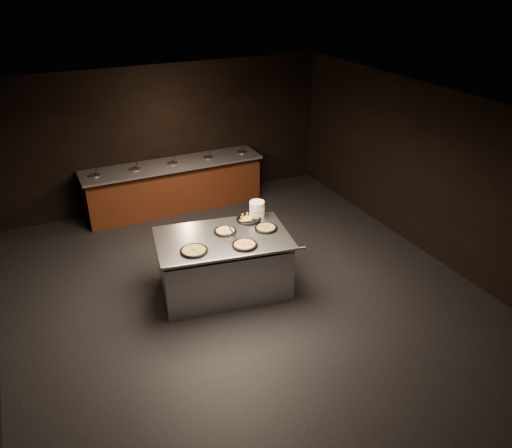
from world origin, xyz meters
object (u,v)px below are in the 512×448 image
object	(u,v)px
pan_cheese_whole	(225,231)
plate_stack	(257,209)
serving_counter	(224,265)
pan_veggie_whole	(194,251)

from	to	relation	value
pan_cheese_whole	plate_stack	bearing A→B (deg)	22.13
plate_stack	pan_cheese_whole	distance (m)	0.74
serving_counter	pan_cheese_whole	bearing A→B (deg)	63.05
serving_counter	pan_cheese_whole	world-z (taller)	pan_cheese_whole
serving_counter	plate_stack	bearing A→B (deg)	37.28
serving_counter	plate_stack	xyz separation A→B (m)	(0.77, 0.40, 0.63)
pan_veggie_whole	plate_stack	bearing A→B (deg)	25.58
pan_cheese_whole	serving_counter	bearing A→B (deg)	-126.59
plate_stack	pan_veggie_whole	world-z (taller)	plate_stack
serving_counter	pan_cheese_whole	size ratio (longest dim) A/B	6.21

